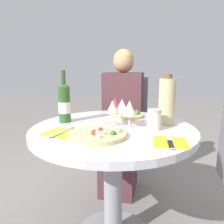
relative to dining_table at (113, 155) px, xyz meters
name	(u,v)px	position (x,y,z in m)	size (l,w,h in m)	color
dining_table	(113,155)	(0.00, 0.00, 0.00)	(0.91, 0.91, 0.72)	gray
chair_behind_diner	(124,130)	(-0.07, 0.77, -0.09)	(0.39, 0.39, 0.95)	slate
seated_diner	(121,128)	(-0.07, 0.62, -0.02)	(0.33, 0.45, 1.19)	#512D33
pizza_large	(98,134)	(-0.03, -0.18, 0.18)	(0.28, 0.28, 0.05)	#E5C17F
pizza_small_far	(127,115)	(0.03, 0.26, 0.18)	(0.22, 0.22, 0.05)	#E5C17F
wine_bottle	(64,103)	(-0.31, 0.04, 0.28)	(0.07, 0.07, 0.31)	#2D5623
tall_carafe	(167,101)	(0.28, 0.13, 0.30)	(0.10, 0.10, 0.29)	tan
sugar_shaker	(154,119)	(0.22, 0.00, 0.22)	(0.08, 0.08, 0.11)	silver
wine_glass_front_left	(112,107)	(-0.01, 0.01, 0.28)	(0.06, 0.06, 0.15)	silver
wine_glass_center	(122,106)	(0.04, 0.04, 0.28)	(0.08, 0.08, 0.15)	silver
wine_glass_back_left	(115,104)	(-0.01, 0.08, 0.28)	(0.08, 0.08, 0.16)	silver
wine_glass_front_right	(130,108)	(0.09, 0.01, 0.27)	(0.08, 0.08, 0.15)	silver
place_setting_left	(61,132)	(-0.23, -0.17, 0.17)	(0.18, 0.19, 0.01)	yellow
place_setting_right	(170,142)	(0.30, -0.19, 0.17)	(0.16, 0.19, 0.01)	yellow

